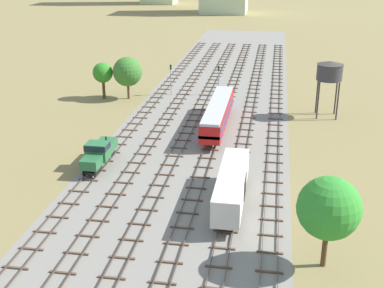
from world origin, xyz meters
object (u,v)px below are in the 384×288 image
at_px(signal_post_nearest, 171,76).
at_px(freight_boxcar_centre_right_nearest, 232,185).
at_px(shunter_loco_far_left_near, 99,152).
at_px(diesel_railcar_centre_mid, 218,113).
at_px(signal_post_near, 219,76).
at_px(water_tower, 330,71).

bearing_deg(signal_post_nearest, freight_boxcar_centre_right_nearest, -70.09).
height_order(shunter_loco_far_left_near, diesel_railcar_centre_mid, diesel_railcar_centre_mid).
xyz_separation_m(freight_boxcar_centre_right_nearest, signal_post_nearest, (-15.21, 41.98, 1.21)).
bearing_deg(signal_post_near, water_tower, -28.89).
relative_size(freight_boxcar_centre_right_nearest, shunter_loco_far_left_near, 1.65).
bearing_deg(diesel_railcar_centre_mid, water_tower, 28.22).
bearing_deg(signal_post_near, signal_post_nearest, -168.10).
height_order(water_tower, signal_post_near, water_tower).
bearing_deg(shunter_loco_far_left_near, diesel_railcar_centre_mid, 52.11).
relative_size(freight_boxcar_centre_right_nearest, signal_post_nearest, 2.41).
height_order(diesel_railcar_centre_mid, water_tower, water_tower).
bearing_deg(signal_post_nearest, water_tower, -17.33).
relative_size(water_tower, signal_post_nearest, 1.58).
distance_m(shunter_loco_far_left_near, signal_post_near, 37.82).
relative_size(shunter_loco_far_left_near, diesel_railcar_centre_mid, 0.41).
xyz_separation_m(shunter_loco_far_left_near, signal_post_nearest, (2.17, 34.37, 1.65)).
xyz_separation_m(water_tower, signal_post_nearest, (-27.63, 8.62, -3.87)).
xyz_separation_m(freight_boxcar_centre_right_nearest, signal_post_near, (-6.52, 43.82, 1.03)).
distance_m(water_tower, signal_post_nearest, 29.20).
height_order(shunter_loco_far_left_near, signal_post_near, signal_post_near).
bearing_deg(water_tower, freight_boxcar_centre_right_nearest, -110.42).
bearing_deg(signal_post_nearest, shunter_loco_far_left_near, -93.62).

